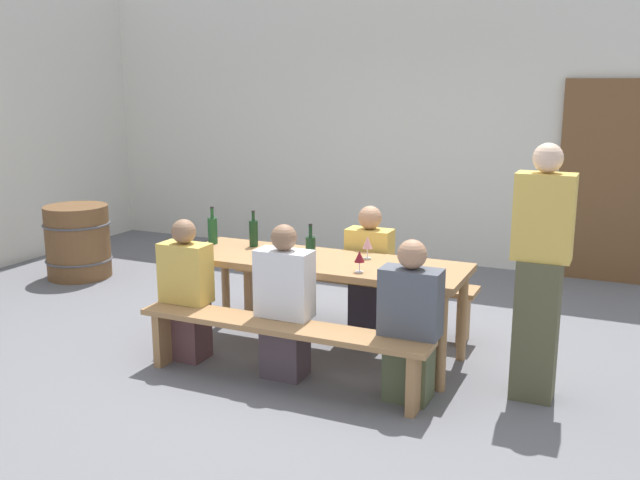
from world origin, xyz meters
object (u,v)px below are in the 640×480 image
(standing_host, at_px, (540,278))
(bench_near, at_px, (280,336))
(seated_guest_near_0, at_px, (186,294))
(wine_glass_0, at_px, (359,257))
(wine_bottle_1, at_px, (254,233))
(seated_guest_near_2, at_px, (410,326))
(wine_glass_1, at_px, (368,243))
(bench_far, at_px, (352,286))
(wine_barrel, at_px, (78,242))
(tasting_table, at_px, (320,269))
(seated_guest_far_0, at_px, (369,275))
(wine_bottle_2, at_px, (311,250))
(seated_guest_near_1, at_px, (285,307))
(wine_bottle_0, at_px, (213,230))
(wooden_door, at_px, (604,182))

(standing_host, bearing_deg, bench_near, 17.89)
(seated_guest_near_0, bearing_deg, wine_glass_0, -77.18)
(wine_bottle_1, distance_m, seated_guest_near_2, 1.73)
(seated_guest_near_0, height_order, seated_guest_near_2, seated_guest_near_2)
(bench_near, distance_m, wine_glass_1, 1.03)
(bench_far, height_order, standing_host, standing_host)
(seated_guest_near_0, relative_size, standing_host, 0.64)
(wine_barrel, bearing_deg, seated_guest_near_0, -30.99)
(tasting_table, distance_m, bench_near, 0.73)
(seated_guest_far_0, bearing_deg, wine_glass_0, 14.87)
(bench_far, xyz_separation_m, standing_host, (1.62, -0.80, 0.47))
(tasting_table, distance_m, bench_far, 0.73)
(seated_guest_near_0, bearing_deg, seated_guest_near_2, -90.00)
(wine_bottle_1, xyz_separation_m, seated_guest_far_0, (0.88, 0.34, -0.35))
(wine_bottle_1, bearing_deg, standing_host, -7.67)
(wine_bottle_2, height_order, seated_guest_near_1, seated_guest_near_1)
(wine_bottle_2, height_order, seated_guest_near_2, seated_guest_near_2)
(wine_bottle_0, height_order, seated_guest_near_2, seated_guest_near_2)
(tasting_table, bearing_deg, seated_guest_far_0, 67.75)
(bench_near, xyz_separation_m, wine_glass_0, (0.41, 0.44, 0.50))
(wine_bottle_2, xyz_separation_m, seated_guest_near_2, (0.86, -0.31, -0.36))
(standing_host, bearing_deg, wine_barrel, -12.29)
(bench_near, xyz_separation_m, seated_guest_near_1, (-0.04, 0.15, 0.16))
(wine_glass_1, bearing_deg, seated_guest_near_0, -150.04)
(wooden_door, height_order, wine_bottle_2, wooden_door)
(wine_glass_0, relative_size, seated_guest_near_0, 0.14)
(wooden_door, distance_m, seated_guest_near_2, 3.77)
(wine_glass_0, distance_m, seated_guest_far_0, 0.84)
(wine_bottle_0, xyz_separation_m, standing_host, (2.66, -0.26, -0.04))
(wine_barrel, bearing_deg, wine_bottle_1, -16.25)
(wooden_door, bearing_deg, seated_guest_near_2, -104.88)
(standing_host, bearing_deg, wine_bottle_2, 2.18)
(standing_host, bearing_deg, bench_far, -26.33)
(bench_near, distance_m, seated_guest_far_0, 1.21)
(wine_bottle_2, relative_size, seated_guest_near_1, 0.28)
(wooden_door, bearing_deg, wine_bottle_1, -130.59)
(wine_bottle_1, height_order, seated_guest_near_2, seated_guest_near_2)
(wine_bottle_2, xyz_separation_m, seated_guest_near_1, (-0.06, -0.31, -0.35))
(tasting_table, relative_size, bench_near, 1.05)
(tasting_table, height_order, wine_bottle_2, wine_bottle_2)
(bench_far, bearing_deg, seated_guest_far_0, -35.49)
(wooden_door, height_order, seated_guest_near_1, wooden_door)
(bench_far, relative_size, seated_guest_near_1, 1.92)
(seated_guest_near_0, height_order, standing_host, standing_host)
(wine_glass_1, bearing_deg, seated_guest_far_0, 107.64)
(wine_glass_0, xyz_separation_m, standing_host, (1.22, 0.08, -0.03))
(tasting_table, bearing_deg, standing_host, -4.92)
(wine_glass_0, relative_size, seated_guest_near_2, 0.14)
(wine_bottle_2, bearing_deg, wine_glass_1, 50.77)
(standing_host, height_order, wine_barrel, standing_host)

